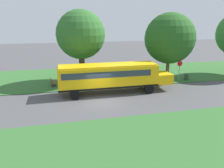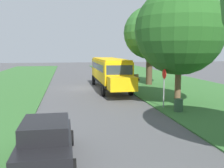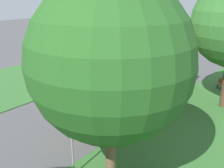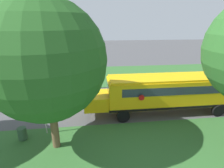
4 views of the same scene
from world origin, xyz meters
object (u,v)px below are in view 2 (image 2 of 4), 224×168
(stop_sign, at_px, (164,83))
(oak_tree_roadside_mid, at_px, (181,32))
(school_bus, at_px, (110,71))
(park_bench, at_px, (133,78))
(oak_tree_beside_bus, at_px, (150,33))
(car_black_nearest, at_px, (46,138))
(trash_bin, at_px, (178,106))

(stop_sign, bearing_deg, oak_tree_roadside_mid, -146.78)
(school_bus, relative_size, park_bench, 7.57)
(school_bus, xyz_separation_m, oak_tree_roadside_mid, (-3.80, 8.35, 3.42))
(park_bench, bearing_deg, school_bus, 56.67)
(stop_sign, bearing_deg, oak_tree_beside_bus, -103.43)
(car_black_nearest, relative_size, oak_tree_roadside_mid, 0.51)
(car_black_nearest, relative_size, park_bench, 2.68)
(car_black_nearest, xyz_separation_m, trash_bin, (-7.87, -6.27, -0.43))
(oak_tree_beside_bus, relative_size, trash_bin, 9.94)
(stop_sign, distance_m, trash_bin, 1.96)
(oak_tree_beside_bus, height_order, park_bench, oak_tree_beside_bus)
(car_black_nearest, xyz_separation_m, park_bench, (-9.31, -23.34, -0.40))
(oak_tree_roadside_mid, height_order, trash_bin, oak_tree_roadside_mid)
(oak_tree_beside_bus, distance_m, oak_tree_roadside_mid, 11.21)
(park_bench, bearing_deg, trash_bin, 85.18)
(oak_tree_beside_bus, height_order, trash_bin, oak_tree_beside_bus)
(oak_tree_beside_bus, bearing_deg, trash_bin, 79.83)
(car_black_nearest, bearing_deg, park_bench, -111.75)
(trash_bin, bearing_deg, oak_tree_beside_bus, -100.17)
(school_bus, height_order, stop_sign, school_bus)
(oak_tree_roadside_mid, xyz_separation_m, park_bench, (-0.32, -14.62, -4.87))
(school_bus, bearing_deg, oak_tree_beside_bus, -151.62)
(school_bus, bearing_deg, stop_sign, 103.22)
(trash_bin, bearing_deg, car_black_nearest, 38.53)
(school_bus, distance_m, park_bench, 7.64)
(oak_tree_roadside_mid, distance_m, stop_sign, 4.08)
(car_black_nearest, relative_size, oak_tree_beside_bus, 0.49)
(oak_tree_beside_bus, bearing_deg, school_bus, 28.38)
(oak_tree_roadside_mid, bearing_deg, stop_sign, 33.22)
(car_black_nearest, xyz_separation_m, stop_sign, (-7.40, -7.67, 0.86))
(stop_sign, xyz_separation_m, trash_bin, (-0.47, 1.41, -1.29))
(oak_tree_beside_bus, bearing_deg, stop_sign, 76.57)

